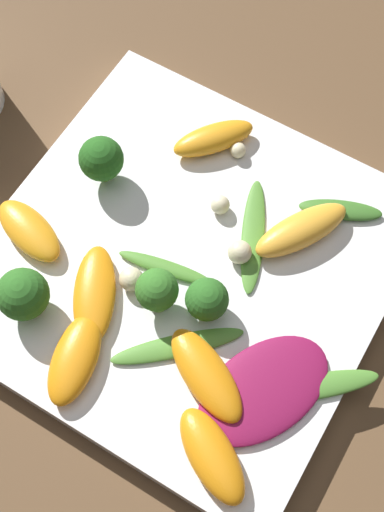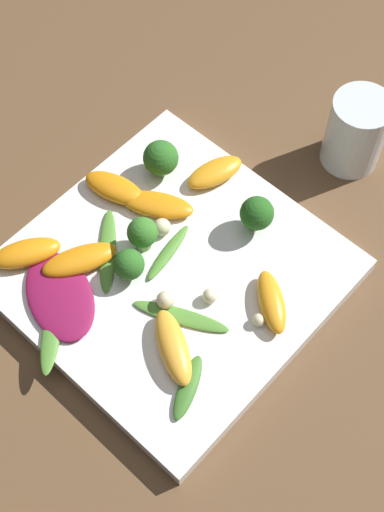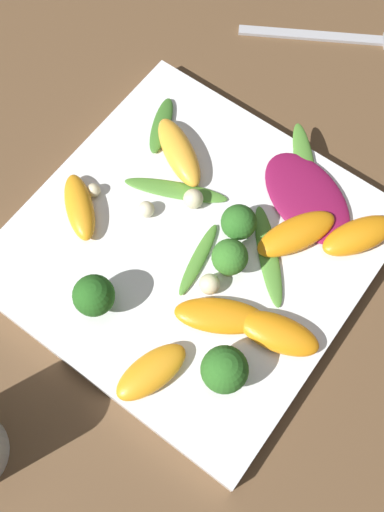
{
  "view_description": "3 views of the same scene",
  "coord_description": "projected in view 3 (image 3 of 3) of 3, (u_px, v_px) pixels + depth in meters",
  "views": [
    {
      "loc": [
        -0.18,
        -0.11,
        0.5
      ],
      "look_at": [
        0.0,
        -0.0,
        0.03
      ],
      "focal_mm": 50.0,
      "sensor_mm": 36.0,
      "label": 1
    },
    {
      "loc": [
        0.24,
        -0.23,
        0.63
      ],
      "look_at": [
        0.01,
        0.02,
        0.03
      ],
      "focal_mm": 50.0,
      "sensor_mm": 36.0,
      "label": 2
    },
    {
      "loc": [
        -0.12,
        0.17,
        0.5
      ],
      "look_at": [
        -0.01,
        0.01,
        0.03
      ],
      "focal_mm": 42.0,
      "sensor_mm": 36.0,
      "label": 3
    }
  ],
  "objects": [
    {
      "name": "macadamia_nut_1",
      "position": [
        144.0,
        212.0,
        0.52
      ],
      "size": [
        0.01,
        0.01,
        0.01
      ],
      "color": "beige",
      "rests_on": "plate"
    },
    {
      "name": "orange_segment_2",
      "position": [
        278.0,
        333.0,
        0.48
      ],
      "size": [
        0.07,
        0.05,
        0.02
      ],
      "color": "orange",
      "rests_on": "plate"
    },
    {
      "name": "arugula_sprig_2",
      "position": [
        176.0,
        190.0,
        0.54
      ],
      "size": [
        0.09,
        0.05,
        0.0
      ],
      "color": "#518E33",
      "rests_on": "plate"
    },
    {
      "name": "fork",
      "position": [
        353.0,
        37.0,
        0.63
      ],
      "size": [
        0.18,
        0.11,
        0.01
      ],
      "color": "#B2B2B7",
      "rests_on": "ground_plane"
    },
    {
      "name": "orange_segment_6",
      "position": [
        359.0,
        236.0,
        0.51
      ],
      "size": [
        0.06,
        0.07,
        0.02
      ],
      "color": "orange",
      "rests_on": "plate"
    },
    {
      "name": "macadamia_nut_3",
      "position": [
        210.0,
        284.0,
        0.49
      ],
      "size": [
        0.02,
        0.02,
        0.02
      ],
      "color": "beige",
      "rests_on": "plate"
    },
    {
      "name": "arugula_sprig_3",
      "position": [
        304.0,
        163.0,
        0.55
      ],
      "size": [
        0.07,
        0.08,
        0.01
      ],
      "color": "#518E33",
      "rests_on": "plate"
    },
    {
      "name": "orange_segment_1",
      "position": [
        220.0,
        316.0,
        0.49
      ],
      "size": [
        0.08,
        0.06,
        0.01
      ],
      "color": "orange",
      "rests_on": "plate"
    },
    {
      "name": "broccoli_floret_0",
      "position": [
        239.0,
        223.0,
        0.5
      ],
      "size": [
        0.03,
        0.03,
        0.04
      ],
      "color": "#7A9E51",
      "rests_on": "plate"
    },
    {
      "name": "arugula_sprig_4",
      "position": [
        161.0,
        125.0,
        0.56
      ],
      "size": [
        0.04,
        0.06,
        0.01
      ],
      "color": "#3D7528",
      "rests_on": "plate"
    },
    {
      "name": "arugula_sprig_0",
      "position": [
        198.0,
        259.0,
        0.51
      ],
      "size": [
        0.03,
        0.07,
        0.01
      ],
      "color": "#518E33",
      "rests_on": "plate"
    },
    {
      "name": "orange_segment_0",
      "position": [
        151.0,
        372.0,
        0.47
      ],
      "size": [
        0.05,
        0.07,
        0.02
      ],
      "color": "orange",
      "rests_on": "plate"
    },
    {
      "name": "macadamia_nut_0",
      "position": [
        193.0,
        199.0,
        0.53
      ],
      "size": [
        0.02,
        0.02,
        0.02
      ],
      "color": "beige",
      "rests_on": "plate"
    },
    {
      "name": "plate",
      "position": [
        192.0,
        248.0,
        0.53
      ],
      "size": [
        0.29,
        0.29,
        0.02
      ],
      "color": "white",
      "rests_on": "ground_plane"
    },
    {
      "name": "broccoli_floret_3",
      "position": [
        225.0,
        370.0,
        0.45
      ],
      "size": [
        0.04,
        0.04,
        0.04
      ],
      "color": "#7A9E51",
      "rests_on": "plate"
    },
    {
      "name": "broccoli_floret_2",
      "position": [
        94.0,
        296.0,
        0.47
      ],
      "size": [
        0.03,
        0.03,
        0.04
      ],
      "color": "#7A9E51",
      "rests_on": "plate"
    },
    {
      "name": "orange_segment_5",
      "position": [
        296.0,
        234.0,
        0.51
      ],
      "size": [
        0.06,
        0.08,
        0.02
      ],
      "color": "orange",
      "rests_on": "plate"
    },
    {
      "name": "ground_plane",
      "position": [
        192.0,
        253.0,
        0.54
      ],
      "size": [
        2.4,
        2.4,
        0.0
      ],
      "primitive_type": "plane",
      "color": "brown"
    },
    {
      "name": "arugula_sprig_1",
      "position": [
        268.0,
        255.0,
        0.51
      ],
      "size": [
        0.08,
        0.08,
        0.01
      ],
      "color": "#518E33",
      "rests_on": "plate"
    },
    {
      "name": "orange_segment_3",
      "position": [
        80.0,
        207.0,
        0.52
      ],
      "size": [
        0.07,
        0.06,
        0.02
      ],
      "color": "orange",
      "rests_on": "plate"
    },
    {
      "name": "macadamia_nut_2",
      "position": [
        94.0,
        190.0,
        0.53
      ],
      "size": [
        0.01,
        0.01,
        0.01
      ],
      "color": "beige",
      "rests_on": "plate"
    },
    {
      "name": "radicchio_leaf_0",
      "position": [
        307.0,
        197.0,
        0.53
      ],
      "size": [
        0.12,
        0.1,
        0.01
      ],
      "color": "maroon",
      "rests_on": "plate"
    },
    {
      "name": "broccoli_floret_1",
      "position": [
        230.0,
        258.0,
        0.49
      ],
      "size": [
        0.03,
        0.03,
        0.04
      ],
      "color": "#84AD5B",
      "rests_on": "plate"
    },
    {
      "name": "orange_segment_4",
      "position": [
        179.0,
        152.0,
        0.54
      ],
      "size": [
        0.08,
        0.06,
        0.02
      ],
      "color": "#FCAD33",
      "rests_on": "plate"
    }
  ]
}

